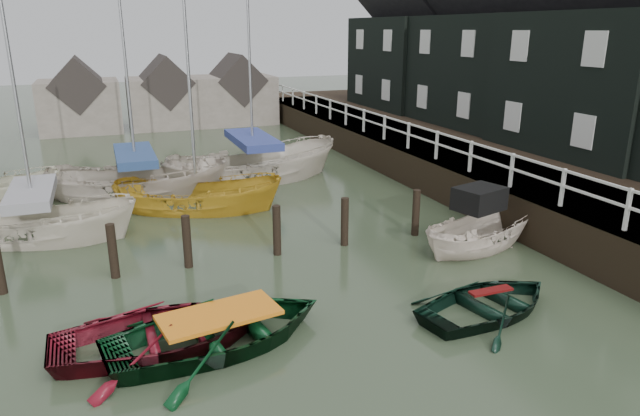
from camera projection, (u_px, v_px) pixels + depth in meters
name	position (u px, v px, depth m)	size (l,w,h in m)	color
ground	(265.00, 310.00, 12.54)	(120.00, 120.00, 0.00)	#2F3A25
pier	(414.00, 155.00, 24.47)	(3.04, 32.00, 2.70)	black
land_strip	(517.00, 161.00, 26.57)	(14.00, 38.00, 1.50)	black
quay_houses	(553.00, 34.00, 23.66)	(6.52, 28.14, 10.01)	black
mooring_pilings	(191.00, 249.00, 14.68)	(13.72, 0.22, 1.80)	black
far_sheds	(163.00, 97.00, 35.40)	(14.00, 4.08, 4.39)	#665B51
rowboat_red	(167.00, 346.00, 11.11)	(3.01, 4.21, 0.87)	#5D0D18
rowboat_green	(221.00, 345.00, 11.16)	(3.13, 4.38, 0.91)	black
rowboat_dkgreen	(489.00, 313.00, 12.42)	(2.50, 3.50, 0.73)	black
motorboat	(479.00, 243.00, 16.16)	(4.46, 2.67, 2.50)	beige
sailboat_a	(38.00, 236.00, 16.78)	(6.37, 4.13, 10.25)	beige
sailboat_b	(139.00, 194.00, 21.03)	(7.06, 4.24, 11.63)	#BAAD9F
sailboat_c	(198.00, 209.00, 19.54)	(6.22, 4.38, 10.48)	#BC8F23
sailboat_d	(254.00, 178.00, 23.29)	(7.48, 3.37, 11.72)	beige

